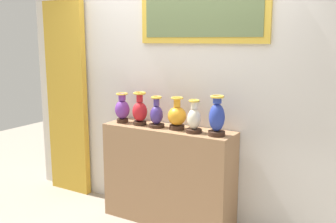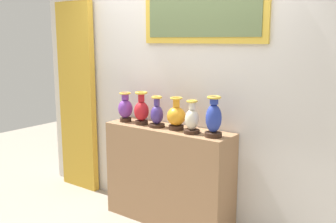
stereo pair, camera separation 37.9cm
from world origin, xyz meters
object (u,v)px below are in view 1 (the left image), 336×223
object	(u,v)px
vase_violet	(122,109)
vase_amber	(177,116)
vase_crimson	(140,111)
vase_ivory	(194,119)
vase_indigo	(157,115)
vase_cobalt	(217,118)

from	to	relation	value
vase_violet	vase_amber	distance (m)	0.65
vase_crimson	vase_ivory	xyz separation A→B (m)	(0.63, -0.02, -0.02)
vase_violet	vase_indigo	xyz separation A→B (m)	(0.43, -0.01, -0.02)
vase_amber	vase_cobalt	bearing A→B (deg)	-4.75
vase_violet	vase_cobalt	bearing A→B (deg)	-1.00
vase_crimson	vase_ivory	world-z (taller)	vase_crimson
vase_crimson	vase_cobalt	bearing A→B (deg)	-1.16
vase_amber	vase_cobalt	size ratio (longest dim) A/B	0.86
vase_violet	vase_cobalt	distance (m)	1.09
vase_cobalt	vase_violet	bearing A→B (deg)	179.00
vase_crimson	vase_indigo	bearing A→B (deg)	-1.17
vase_violet	vase_cobalt	size ratio (longest dim) A/B	0.85
vase_amber	vase_cobalt	distance (m)	0.44
vase_crimson	vase_cobalt	size ratio (longest dim) A/B	0.92
vase_violet	vase_ivory	bearing A→B (deg)	-1.48
vase_cobalt	vase_ivory	bearing A→B (deg)	-179.24
vase_indigo	vase_ivory	xyz separation A→B (m)	(0.43, -0.02, 0.00)
vase_indigo	vase_ivory	world-z (taller)	same
vase_indigo	vase_amber	distance (m)	0.22
vase_violet	vase_crimson	distance (m)	0.23
vase_indigo	vase_cobalt	bearing A→B (deg)	-1.16
vase_indigo	vase_cobalt	xyz separation A→B (m)	(0.66, -0.01, 0.04)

